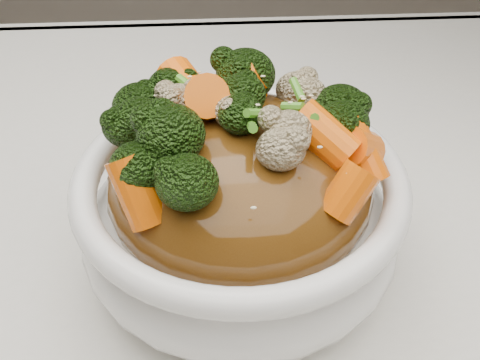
{
  "coord_description": "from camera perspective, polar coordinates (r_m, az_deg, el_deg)",
  "views": [
    {
      "loc": [
        0.02,
        -0.29,
        1.06
      ],
      "look_at": [
        0.03,
        -0.01,
        0.83
      ],
      "focal_mm": 42.0,
      "sensor_mm": 36.0,
      "label": 1
    }
  ],
  "objects": [
    {
      "name": "broccoli",
      "position": [
        0.33,
        0.0,
        7.8
      ],
      "size": [
        0.23,
        0.23,
        0.04
      ],
      "primitive_type": null,
      "rotation": [
        0.0,
        0.0,
        0.41
      ],
      "color": "black",
      "rests_on": "sauce_base"
    },
    {
      "name": "cauliflower",
      "position": [
        0.33,
        0.0,
        7.51
      ],
      "size": [
        0.23,
        0.23,
        0.04
      ],
      "primitive_type": null,
      "rotation": [
        0.0,
        0.0,
        0.41
      ],
      "color": "tan",
      "rests_on": "sauce_base"
    },
    {
      "name": "scallions",
      "position": [
        0.33,
        0.0,
        8.1
      ],
      "size": [
        0.17,
        0.17,
        0.02
      ],
      "primitive_type": null,
      "rotation": [
        0.0,
        0.0,
        0.41
      ],
      "color": "#479021",
      "rests_on": "sauce_base"
    },
    {
      "name": "tablecloth",
      "position": [
        0.44,
        -4.52,
        -8.67
      ],
      "size": [
        1.2,
        0.8,
        0.04
      ],
      "primitive_type": "cube",
      "color": "silver",
      "rests_on": "dining_table"
    },
    {
      "name": "sauce_base",
      "position": [
        0.37,
        0.0,
        -0.36
      ],
      "size": [
        0.23,
        0.23,
        0.1
      ],
      "primitive_type": "ellipsoid",
      "rotation": [
        0.0,
        0.0,
        0.41
      ],
      "color": "#512F0D",
      "rests_on": "bowl"
    },
    {
      "name": "bowl",
      "position": [
        0.39,
        0.0,
        -3.7
      ],
      "size": [
        0.29,
        0.29,
        0.09
      ],
      "primitive_type": null,
      "rotation": [
        0.0,
        0.0,
        0.41
      ],
      "color": "white",
      "rests_on": "tablecloth"
    },
    {
      "name": "carrots",
      "position": [
        0.33,
        0.0,
        7.95
      ],
      "size": [
        0.23,
        0.23,
        0.05
      ],
      "primitive_type": null,
      "rotation": [
        0.0,
        0.0,
        0.41
      ],
      "color": "#FB6808",
      "rests_on": "sauce_base"
    },
    {
      "name": "sesame_seeds",
      "position": [
        0.33,
        0.0,
        8.1
      ],
      "size": [
        0.21,
        0.21,
        0.01
      ],
      "primitive_type": null,
      "rotation": [
        0.0,
        0.0,
        0.41
      ],
      "color": "beige",
      "rests_on": "sauce_base"
    }
  ]
}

